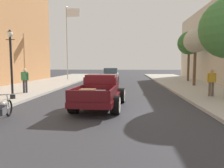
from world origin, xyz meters
The scene contains 10 objects.
ground_plane centered at (0.00, 0.00, 0.00)m, with size 140.00×140.00×0.00m, color #333338.
hotrod_truck_maroon centered at (-0.16, 0.45, 0.75)m, with size 2.38×5.01×1.58m.
motorcycle_parked centered at (-3.47, -2.52, 0.44)m, with size 0.69×2.09×0.93m.
car_background_white centered at (-0.82, 14.90, 0.77)m, with size 1.97×4.35×1.65m.
pedestrian_sidewalk_left centered at (-5.83, 3.97, 1.09)m, with size 0.53×0.22×1.65m.
pedestrian_sidewalk_right centered at (6.21, 3.25, 1.09)m, with size 0.53×0.22×1.65m.
street_lamp_near centered at (-5.34, 1.51, 2.39)m, with size 0.50×0.32×3.85m.
flagpole centered at (-6.30, 16.59, 5.77)m, with size 1.74×0.16×9.16m.
street_tree_second centered at (7.23, 9.83, 4.13)m, with size 2.12×2.12×5.09m.
street_tree_third centered at (8.22, 15.31, 4.49)m, with size 2.63×2.63×5.68m.
Camera 1 is at (1.14, -9.77, 2.09)m, focal length 33.60 mm.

